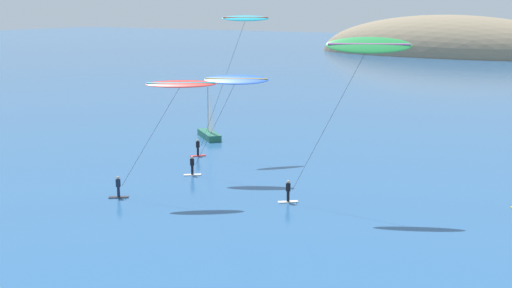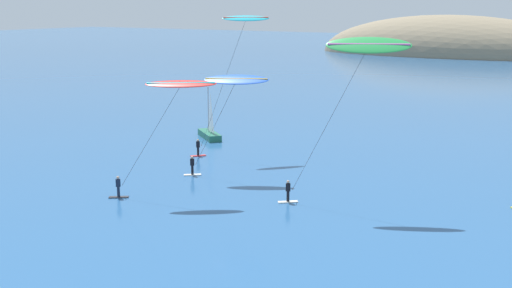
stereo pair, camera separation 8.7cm
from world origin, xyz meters
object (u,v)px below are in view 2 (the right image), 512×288
at_px(kitesurfer_blue, 233,86).
at_px(kitesurfer_cyan, 241,33).
at_px(sailboat_near, 209,132).
at_px(kitesurfer_green, 363,55).
at_px(kitesurfer_red, 175,93).

bearing_deg(kitesurfer_blue, kitesurfer_cyan, 119.33).
distance_m(sailboat_near, kitesurfer_green, 29.46).
xyz_separation_m(sailboat_near, kitesurfer_cyan, (7.31, -4.47, 11.21)).
bearing_deg(sailboat_near, kitesurfer_blue, -46.07).
relative_size(sailboat_near, kitesurfer_blue, 0.65).
distance_m(kitesurfer_green, kitesurfer_blue, 12.91).
bearing_deg(kitesurfer_blue, kitesurfer_green, -8.33).
bearing_deg(kitesurfer_red, kitesurfer_green, 23.57).
relative_size(kitesurfer_red, kitesurfer_cyan, 0.66).
xyz_separation_m(kitesurfer_green, kitesurfer_red, (-12.62, -5.51, -3.03)).
bearing_deg(kitesurfer_blue, kitesurfer_red, -91.96).
distance_m(sailboat_near, kitesurfer_blue, 18.08).
bearing_deg(sailboat_near, kitesurfer_red, -59.69).
xyz_separation_m(kitesurfer_blue, kitesurfer_cyan, (-4.21, 7.49, 4.05)).
distance_m(kitesurfer_red, kitesurfer_cyan, 15.81).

